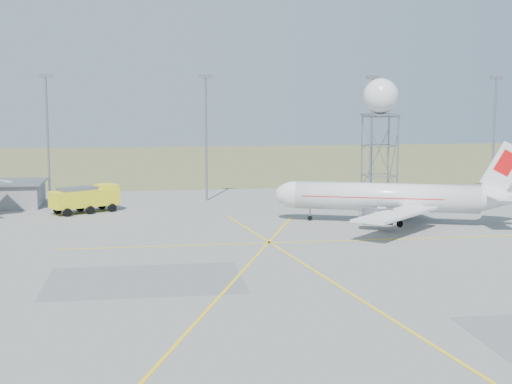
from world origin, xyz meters
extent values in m
plane|color=gray|center=(0.00, 0.00, 0.00)|extent=(400.00, 400.00, 0.00)
cube|color=brown|center=(0.00, 140.00, 0.01)|extent=(400.00, 120.00, 0.03)
cylinder|color=gray|center=(-35.00, 66.00, 10.00)|extent=(0.36, 0.36, 20.00)
cube|color=gray|center=(-35.00, 66.00, 20.20)|extent=(2.20, 0.50, 0.60)
cylinder|color=gray|center=(-10.00, 66.00, 10.00)|extent=(0.36, 0.36, 20.00)
cube|color=gray|center=(-10.00, 66.00, 20.20)|extent=(2.20, 0.50, 0.60)
cylinder|color=gray|center=(18.00, 66.00, 10.00)|extent=(0.36, 0.36, 20.00)
cube|color=gray|center=(18.00, 66.00, 20.20)|extent=(2.20, 0.50, 0.60)
cylinder|color=gray|center=(40.00, 66.00, 10.00)|extent=(0.36, 0.36, 20.00)
cube|color=gray|center=(40.00, 66.00, 20.20)|extent=(2.20, 0.50, 0.60)
cylinder|color=silver|center=(12.06, 40.89, 3.55)|extent=(24.07, 11.84, 3.73)
ellipsoid|color=silver|center=(0.66, 45.05, 3.55)|extent=(6.89, 5.56, 3.73)
cube|color=black|center=(-0.39, 45.44, 4.11)|extent=(2.03, 2.41, 0.91)
cone|color=silver|center=(26.08, 35.76, 3.83)|extent=(6.54, 5.43, 3.73)
cube|color=silver|center=(26.08, 35.76, 7.75)|extent=(5.71, 2.32, 7.02)
cube|color=red|center=(26.26, 35.69, 8.40)|extent=(3.13, 1.40, 3.60)
cube|color=silver|center=(26.67, 38.72, 4.29)|extent=(4.57, 5.85, 0.17)
cube|color=silver|center=(24.62, 33.11, 4.29)|extent=(4.57, 5.85, 0.17)
cube|color=silver|center=(16.26, 48.29, 2.61)|extent=(5.99, 15.31, 0.34)
cube|color=silver|center=(10.49, 32.52, 2.61)|extent=(13.86, 13.58, 0.34)
cylinder|color=slate|center=(13.04, 46.29, 1.77)|extent=(4.42, 3.36, 2.15)
cylinder|color=slate|center=(9.32, 36.12, 1.77)|extent=(4.42, 3.36, 2.15)
cube|color=red|center=(10.31, 41.53, 3.64)|extent=(18.83, 9.95, 0.11)
cylinder|color=black|center=(2.42, 44.41, 0.42)|extent=(0.84, 0.84, 0.84)
cube|color=black|center=(13.81, 40.25, 0.42)|extent=(2.80, 5.58, 0.84)
cylinder|color=gray|center=(13.81, 40.25, 0.84)|extent=(0.29, 0.29, 1.68)
cylinder|color=gray|center=(14.16, 54.65, 7.10)|extent=(0.26, 0.26, 14.20)
cylinder|color=gray|center=(18.52, 54.65, 7.10)|extent=(0.26, 0.26, 14.20)
cylinder|color=gray|center=(18.52, 59.02, 7.10)|extent=(0.26, 0.26, 14.20)
cylinder|color=gray|center=(14.16, 59.02, 7.10)|extent=(0.26, 0.26, 14.20)
cube|color=gray|center=(16.34, 56.83, 14.20)|extent=(4.97, 4.97, 0.27)
sphere|color=silver|center=(16.34, 56.83, 17.04)|extent=(5.46, 5.46, 5.46)
cube|color=yellow|center=(-28.75, 56.01, 2.20)|extent=(10.21, 7.77, 2.42)
cube|color=yellow|center=(-25.70, 57.76, 3.18)|extent=(3.81, 3.98, 1.54)
cube|color=black|center=(-25.03, 58.14, 3.29)|extent=(1.51, 2.53, 1.10)
cube|color=gray|center=(-29.70, 55.47, 3.62)|extent=(6.07, 5.01, 0.44)
camera|label=1|loc=(-19.58, -49.97, 16.65)|focal=50.00mm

